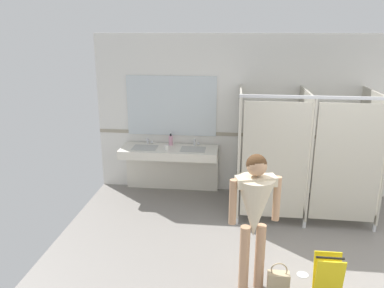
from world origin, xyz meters
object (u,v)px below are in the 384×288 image
object	(u,v)px
paper_cup	(167,148)
wet_floor_sign	(327,281)
handbag	(278,281)
soap_dispenser	(171,140)
person_standing	(255,208)

from	to	relation	value
paper_cup	wet_floor_sign	xyz separation A→B (m)	(2.13, -2.51, -0.59)
handbag	wet_floor_sign	size ratio (longest dim) A/B	0.59
paper_cup	wet_floor_sign	world-z (taller)	paper_cup
soap_dispenser	wet_floor_sign	size ratio (longest dim) A/B	0.33
person_standing	paper_cup	size ratio (longest dim) A/B	17.65
soap_dispenser	person_standing	bearing A→B (deg)	-62.76
paper_cup	person_standing	bearing A→B (deg)	-59.31
handbag	paper_cup	size ratio (longest dim) A/B	4.00
handbag	wet_floor_sign	bearing A→B (deg)	-23.54
wet_floor_sign	handbag	bearing A→B (deg)	156.46
person_standing	paper_cup	world-z (taller)	person_standing
person_standing	soap_dispenser	world-z (taller)	person_standing
person_standing	paper_cup	xyz separation A→B (m)	(-1.36, 2.29, -0.10)
person_standing	handbag	size ratio (longest dim) A/B	4.41
person_standing	handbag	xyz separation A→B (m)	(0.30, -0.02, -0.88)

